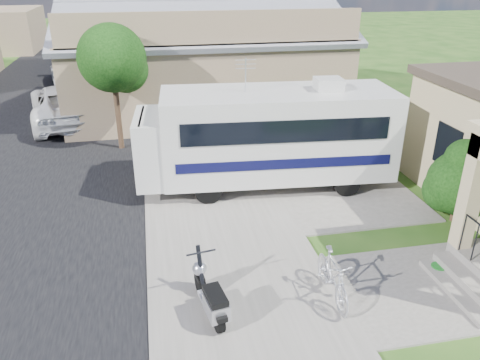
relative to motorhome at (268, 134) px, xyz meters
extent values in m
plane|color=#1C4412|center=(-0.81, -4.76, -1.69)|extent=(120.00, 120.00, 0.00)
cube|color=black|center=(-8.31, 5.24, -1.68)|extent=(9.00, 80.00, 0.02)
cube|color=#67635D|center=(-1.81, 5.24, -1.66)|extent=(4.00, 80.00, 0.06)
cube|color=#67635D|center=(0.69, -0.26, -1.66)|extent=(7.00, 6.00, 0.05)
cube|color=#67635D|center=(2.19, -5.76, -1.66)|extent=(4.00, 3.00, 0.05)
cube|color=black|center=(4.67, -2.06, 0.01)|extent=(0.04, 1.10, 1.20)
cube|color=#67635D|center=(2.89, -6.06, -1.53)|extent=(0.40, 2.16, 0.32)
cube|color=#67635D|center=(2.54, -6.06, -1.61)|extent=(0.35, 2.16, 0.16)
cube|color=tan|center=(3.27, -5.03, 0.16)|extent=(0.35, 0.35, 2.70)
cube|color=#866B54|center=(-0.81, 9.24, 0.11)|extent=(12.00, 8.00, 3.60)
cube|color=#585963|center=(-0.81, 7.24, 2.46)|extent=(12.50, 4.40, 1.78)
cube|color=#585963|center=(-0.81, 11.24, 2.46)|extent=(12.50, 4.40, 1.78)
cube|color=#585963|center=(-0.81, 9.24, 3.16)|extent=(12.50, 0.50, 0.22)
cube|color=#866B54|center=(-0.81, 5.34, 2.46)|extent=(11.76, 0.20, 1.30)
cylinder|color=#321E16|center=(-4.61, 4.24, -0.11)|extent=(0.20, 0.20, 3.15)
sphere|color=black|center=(-4.61, 4.24, 1.69)|extent=(2.40, 2.40, 2.40)
sphere|color=black|center=(-4.21, 4.44, 1.24)|extent=(1.68, 1.68, 1.68)
cylinder|color=#321E16|center=(-4.61, 14.24, -0.04)|extent=(0.20, 0.20, 3.29)
sphere|color=black|center=(-4.61, 14.24, 1.84)|extent=(2.40, 2.40, 2.40)
sphere|color=black|center=(-4.21, 14.44, 1.37)|extent=(1.68, 1.68, 1.68)
cylinder|color=#321E16|center=(-4.61, 23.24, -0.18)|extent=(0.20, 0.20, 3.01)
sphere|color=black|center=(-4.61, 23.24, 1.54)|extent=(2.40, 2.40, 2.40)
sphere|color=black|center=(-4.21, 23.44, 1.11)|extent=(1.68, 1.68, 1.68)
cube|color=#BBBAB6|center=(0.29, -0.02, 0.03)|extent=(7.04, 2.96, 2.55)
cube|color=#BBBAB6|center=(-3.53, 0.27, -0.26)|extent=(0.96, 2.39, 1.96)
cube|color=black|center=(-3.70, 0.28, 0.28)|extent=(0.22, 2.09, 0.88)
cube|color=black|center=(0.20, -1.26, 0.49)|extent=(5.83, 0.47, 0.64)
cube|color=black|center=(0.39, 1.22, 0.49)|extent=(5.83, 0.47, 0.64)
cube|color=black|center=(0.20, -1.26, -0.48)|extent=(6.17, 0.48, 0.29)
cube|color=black|center=(0.38, 1.21, -0.48)|extent=(6.17, 0.48, 0.29)
cube|color=#BBBAB6|center=(1.76, -0.13, 1.49)|extent=(0.84, 0.74, 0.34)
cylinder|color=#B8B8C1|center=(-0.69, 0.05, 1.80)|extent=(0.04, 0.04, 0.98)
cylinder|color=black|center=(-1.98, -0.93, -1.24)|extent=(0.80, 0.33, 0.79)
cylinder|color=black|center=(-1.82, 1.22, -1.24)|extent=(0.80, 0.33, 0.79)
cylinder|color=black|center=(2.13, -1.24, -1.24)|extent=(0.80, 0.33, 0.79)
cylinder|color=black|center=(2.29, 0.91, -1.24)|extent=(0.80, 0.33, 0.79)
cylinder|color=#321E16|center=(4.41, -3.20, -1.34)|extent=(0.14, 0.14, 0.69)
sphere|color=black|center=(4.41, -3.20, -0.57)|extent=(1.72, 1.72, 1.72)
sphere|color=black|center=(4.76, -2.94, -0.22)|extent=(1.38, 1.38, 1.38)
sphere|color=black|center=(4.15, -3.03, -0.83)|extent=(1.21, 1.21, 1.21)
sphere|color=black|center=(4.58, -3.46, -0.91)|extent=(1.03, 1.03, 1.03)
sphere|color=black|center=(4.41, -3.20, 0.12)|extent=(1.03, 1.03, 1.03)
cylinder|color=black|center=(-2.50, -6.20, -1.39)|extent=(0.21, 0.50, 0.48)
cylinder|color=black|center=(-2.71, -5.01, -1.39)|extent=(0.21, 0.50, 0.48)
cube|color=#B8B8C1|center=(-2.60, -5.66, -1.32)|extent=(0.42, 0.65, 0.09)
cube|color=#B8B8C1|center=(-2.52, -6.09, -1.17)|extent=(0.47, 0.66, 0.33)
cube|color=black|center=(-2.53, -6.04, -0.95)|extent=(0.43, 0.70, 0.13)
cube|color=black|center=(-2.48, -6.36, -1.19)|extent=(0.23, 0.25, 0.11)
cylinder|color=black|center=(-2.69, -5.09, -0.95)|extent=(0.15, 0.38, 0.91)
sphere|color=#B8B8C1|center=(-2.71, -5.01, -1.02)|extent=(0.31, 0.31, 0.31)
sphere|color=black|center=(-2.72, -4.92, -1.02)|extent=(0.13, 0.13, 0.13)
cylinder|color=black|center=(-2.68, -5.17, -0.53)|extent=(0.60, 0.14, 0.04)
cube|color=black|center=(-2.71, -5.01, -1.25)|extent=(0.20, 0.33, 0.07)
imported|color=#B8B8C1|center=(-0.07, -5.70, -1.16)|extent=(0.53, 1.75, 1.05)
imported|color=white|center=(-7.06, 8.08, -0.85)|extent=(3.84, 6.43, 1.67)
imported|color=white|center=(-7.55, 15.03, -0.85)|extent=(3.44, 6.09, 1.66)
cylinder|color=#14661B|center=(2.67, -5.29, -1.61)|extent=(0.35, 0.35, 0.16)
camera|label=1|loc=(-3.44, -12.99, 4.65)|focal=35.00mm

